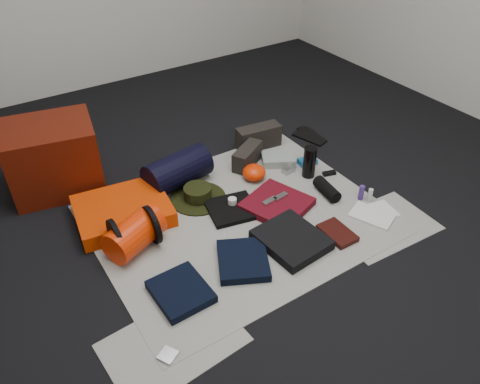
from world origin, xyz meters
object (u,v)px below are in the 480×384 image
red_cabinet (54,157)px  stuff_sack (135,234)px  water_bottle (309,162)px  paperback_book (337,233)px  sleeping_pad (123,211)px  navy_duffel (178,170)px  compact_camera (288,170)px

red_cabinet → stuff_sack: bearing=-66.2°
water_bottle → stuff_sack: bearing=-179.2°
water_bottle → paperback_book: size_ratio=1.00×
stuff_sack → paperback_book: (0.97, -0.52, -0.08)m
sleeping_pad → navy_duffel: bearing=15.7°
stuff_sack → sleeping_pad: bearing=82.3°
red_cabinet → compact_camera: red_cabinet is taller
red_cabinet → compact_camera: 1.47m
navy_duffel → water_bottle: size_ratio=1.98×
red_cabinet → sleeping_pad: 0.58m
sleeping_pad → paperback_book: 1.22m
sleeping_pad → navy_duffel: size_ratio=1.26×
compact_camera → paperback_book: 0.66m
stuff_sack → water_bottle: 1.20m
navy_duffel → stuff_sack: bearing=-149.0°
navy_duffel → water_bottle: 0.84m
water_bottle → compact_camera: 0.16m
sleeping_pad → compact_camera: size_ratio=5.93×
stuff_sack → compact_camera: (1.12, 0.12, -0.07)m
navy_duffel → water_bottle: bearing=-36.0°
stuff_sack → compact_camera: 1.13m
navy_duffel → paperback_book: bearing=-70.1°
paperback_book → navy_duffel: bearing=120.5°
navy_duffel → red_cabinet: bearing=137.8°
sleeping_pad → paperback_book: (0.93, -0.79, -0.03)m
sleeping_pad → stuff_sack: 0.28m
compact_camera → paperback_book: compact_camera is taller
compact_camera → paperback_book: (-0.16, -0.64, -0.00)m
navy_duffel → water_bottle: (0.75, -0.37, -0.00)m
navy_duffel → compact_camera: 0.73m
stuff_sack → compact_camera: bearing=6.0°
paperback_book → red_cabinet: bearing=132.1°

